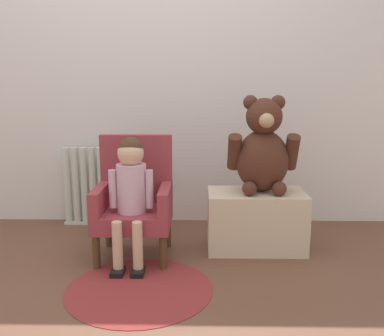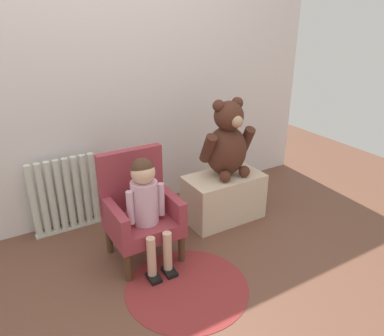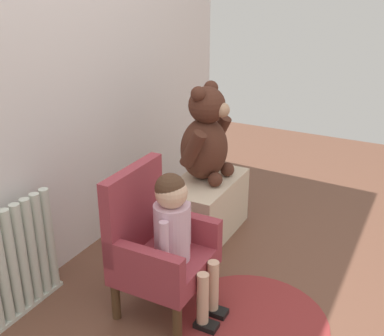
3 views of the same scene
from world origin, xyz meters
The scene contains 8 objects.
ground_plane centered at (0.00, 0.00, 0.00)m, with size 6.00×6.00×0.00m, color brown.
back_wall centered at (0.00, 1.12, 1.20)m, with size 3.80×0.05×2.40m, color silver.
radiator centered at (-0.39, 1.00, 0.28)m, with size 0.50×0.05×0.57m.
child_armchair centered at (-0.03, 0.45, 0.34)m, with size 0.44×0.40×0.72m.
child_figure centered at (-0.03, 0.33, 0.47)m, with size 0.25×0.35×0.73m.
low_bench centered at (0.71, 0.54, 0.18)m, with size 0.60×0.34×0.37m, color beige.
large_teddy_bear centered at (0.74, 0.56, 0.63)m, with size 0.43×0.30×0.59m.
floor_rug centered at (0.05, -0.02, 0.00)m, with size 0.75×0.75×0.01m, color maroon.
Camera 3 is at (-1.72, -0.63, 1.57)m, focal length 45.00 mm.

